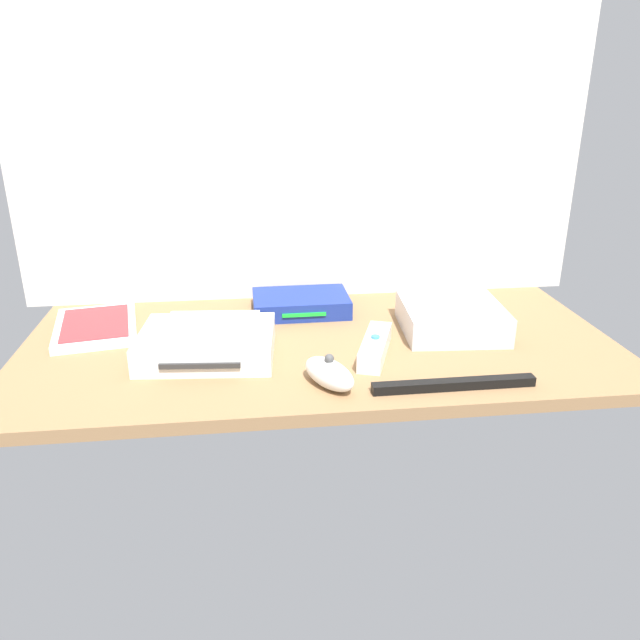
# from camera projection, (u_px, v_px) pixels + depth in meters

# --- Properties ---
(ground_plane) EXTENTS (1.00, 0.48, 0.02)m
(ground_plane) POSITION_uv_depth(u_px,v_px,m) (320.00, 347.00, 1.05)
(ground_plane) COLOR #936D47
(ground_plane) RESTS_ON ground
(back_wall) EXTENTS (1.10, 0.01, 0.64)m
(back_wall) POSITION_uv_depth(u_px,v_px,m) (304.00, 134.00, 1.15)
(back_wall) COLOR silver
(back_wall) RESTS_ON ground
(game_console) EXTENTS (0.22, 0.18, 0.04)m
(game_console) POSITION_uv_depth(u_px,v_px,m) (207.00, 344.00, 0.98)
(game_console) COLOR white
(game_console) RESTS_ON ground_plane
(mini_computer) EXTENTS (0.18, 0.18, 0.05)m
(mini_computer) POSITION_uv_depth(u_px,v_px,m) (451.00, 317.00, 1.08)
(mini_computer) COLOR silver
(mini_computer) RESTS_ON ground_plane
(game_case) EXTENTS (0.17, 0.21, 0.02)m
(game_case) POSITION_uv_depth(u_px,v_px,m) (96.00, 326.00, 1.09)
(game_case) COLOR white
(game_case) RESTS_ON ground_plane
(network_router) EXTENTS (0.18, 0.13, 0.03)m
(network_router) POSITION_uv_depth(u_px,v_px,m) (301.00, 303.00, 1.17)
(network_router) COLOR navy
(network_router) RESTS_ON ground_plane
(remote_wand) EXTENTS (0.08, 0.15, 0.03)m
(remote_wand) POSITION_uv_depth(u_px,v_px,m) (375.00, 347.00, 0.99)
(remote_wand) COLOR white
(remote_wand) RESTS_ON ground_plane
(remote_nunchuk) EXTENTS (0.09, 0.11, 0.05)m
(remote_nunchuk) POSITION_uv_depth(u_px,v_px,m) (329.00, 373.00, 0.89)
(remote_nunchuk) COLOR white
(remote_nunchuk) RESTS_ON ground_plane
(remote_classic_pad) EXTENTS (0.15, 0.09, 0.02)m
(remote_classic_pad) POSITION_uv_depth(u_px,v_px,m) (213.00, 325.00, 0.97)
(remote_classic_pad) COLOR white
(remote_classic_pad) RESTS_ON game_console
(sensor_bar) EXTENTS (0.24, 0.02, 0.01)m
(sensor_bar) POSITION_uv_depth(u_px,v_px,m) (454.00, 384.00, 0.88)
(sensor_bar) COLOR black
(sensor_bar) RESTS_ON ground_plane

